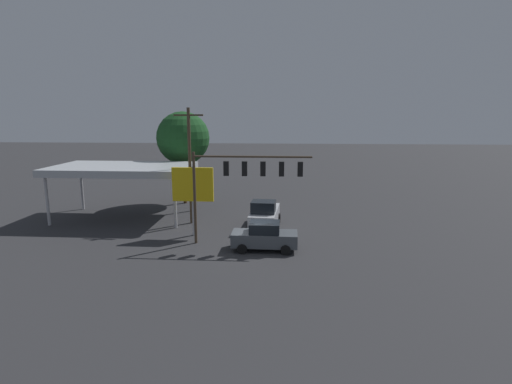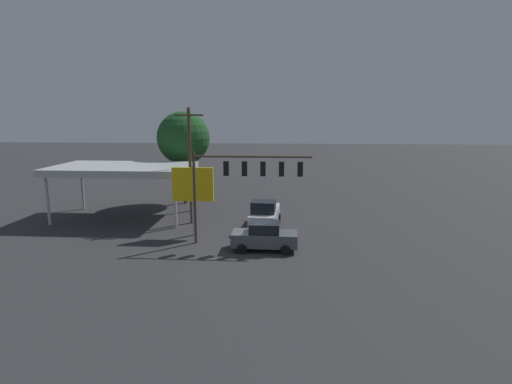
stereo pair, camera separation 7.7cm
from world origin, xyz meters
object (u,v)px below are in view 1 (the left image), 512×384
(pickup_parked, at_px, (264,215))
(street_tree, at_px, (183,138))
(traffic_signal_assembly, at_px, (245,174))
(sedan_waiting, at_px, (265,236))
(utility_pole, at_px, (190,163))
(price_sign, at_px, (193,187))

(pickup_parked, bearing_deg, street_tree, -131.60)
(traffic_signal_assembly, relative_size, pickup_parked, 1.54)
(sedan_waiting, relative_size, pickup_parked, 0.83)
(street_tree, bearing_deg, traffic_signal_assembly, 120.16)
(sedan_waiting, distance_m, pickup_parked, 5.18)
(pickup_parked, relative_size, street_tree, 0.57)
(utility_pole, bearing_deg, street_tree, -72.38)
(traffic_signal_assembly, bearing_deg, price_sign, -24.15)
(price_sign, bearing_deg, utility_pole, -74.08)
(sedan_waiting, xyz_separation_m, street_tree, (8.85, -13.93, 5.71))
(price_sign, distance_m, pickup_parked, 6.26)
(price_sign, height_order, pickup_parked, price_sign)
(price_sign, height_order, sedan_waiting, price_sign)
(price_sign, bearing_deg, traffic_signal_assembly, 155.85)
(sedan_waiting, distance_m, street_tree, 17.46)
(utility_pole, relative_size, street_tree, 1.03)
(sedan_waiting, bearing_deg, pickup_parked, -86.41)
(sedan_waiting, bearing_deg, utility_pole, -43.86)
(utility_pole, xyz_separation_m, sedan_waiting, (-6.46, 6.39, -4.11))
(utility_pole, relative_size, sedan_waiting, 2.16)
(utility_pole, height_order, sedan_waiting, utility_pole)
(utility_pole, xyz_separation_m, pickup_parked, (-6.21, 1.22, -3.95))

